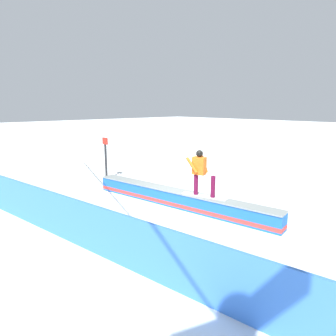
# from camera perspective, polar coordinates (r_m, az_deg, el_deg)

# --- Properties ---
(ground_plane) EXTENTS (120.00, 120.00, 0.00)m
(ground_plane) POSITION_cam_1_polar(r_m,az_deg,el_deg) (10.30, 1.79, -7.31)
(ground_plane) COLOR white
(grind_box) EXTENTS (7.14, 1.63, 0.56)m
(grind_box) POSITION_cam_1_polar(r_m,az_deg,el_deg) (10.22, 1.80, -5.95)
(grind_box) COLOR blue
(grind_box) RESTS_ON ground_plane
(snowboarder) EXTENTS (1.54, 0.70, 1.46)m
(snowboarder) POSITION_cam_1_polar(r_m,az_deg,el_deg) (9.43, 6.25, -0.60)
(snowboarder) COLOR silver
(snowboarder) RESTS_ON grind_box
(safety_fence) EXTENTS (11.97, 1.90, 1.18)m
(safety_fence) POSITION_cam_1_polar(r_m,az_deg,el_deg) (8.01, -18.57, -9.17)
(safety_fence) COLOR #3977E9
(safety_fence) RESTS_ON ground_plane
(trail_marker) EXTENTS (0.40, 0.10, 1.94)m
(trail_marker) POSITION_cam_1_polar(r_m,az_deg,el_deg) (14.06, -11.77, 2.02)
(trail_marker) COLOR #262628
(trail_marker) RESTS_ON ground_plane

